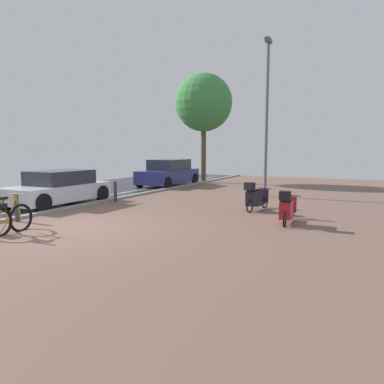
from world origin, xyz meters
name	(u,v)px	position (x,y,z in m)	size (l,w,h in m)	color
ground	(117,235)	(1.43, 0.00, -0.02)	(21.00, 40.00, 0.13)	#2E2B34
bicycle_foreground	(7,218)	(-0.95, -1.17, 0.39)	(0.63, 1.35, 1.09)	black
scooter_near	(255,197)	(3.45, 4.71, 0.45)	(0.61, 1.62, 1.00)	black
scooter_mid	(287,208)	(4.86, 3.03, 0.44)	(0.52, 1.82, 0.98)	black
parked_car_near	(58,188)	(-3.50, 2.81, 0.60)	(1.91, 3.91, 1.26)	silver
parked_car_far	(169,173)	(-3.44, 10.85, 0.70)	(1.94, 4.26, 1.47)	navy
lamp_post	(267,111)	(2.76, 8.52, 3.64)	(0.20, 0.52, 6.64)	slate
street_tree	(204,103)	(-2.49, 13.51, 4.86)	(3.51, 3.51, 6.65)	brown
bollard_near	(17,208)	(-2.05, -0.07, 0.40)	(0.12, 0.12, 0.79)	#38383D
bollard_far	(115,191)	(-2.05, 4.31, 0.40)	(0.12, 0.12, 0.80)	#38383D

